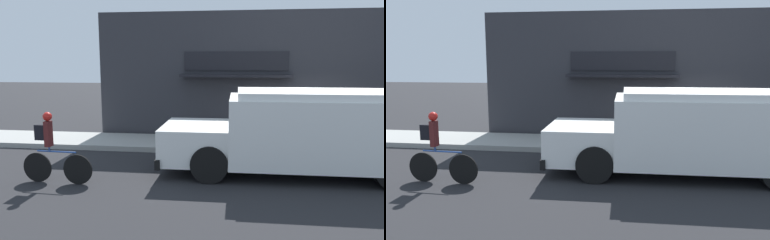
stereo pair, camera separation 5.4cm
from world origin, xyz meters
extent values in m
plane|color=#232326|center=(0.00, 0.00, 0.00)|extent=(70.00, 70.00, 0.00)
cube|color=#999993|center=(0.00, 1.07, 0.08)|extent=(28.00, 2.13, 0.17)
cube|color=#2D2D33|center=(0.00, 2.35, 2.30)|extent=(15.26, 0.18, 4.60)
cube|color=black|center=(-2.61, 2.24, 2.85)|extent=(3.68, 0.05, 0.67)
cube|color=black|center=(-2.61, 1.95, 2.35)|extent=(3.86, 0.62, 0.10)
cube|color=white|center=(-0.18, -1.62, 1.14)|extent=(5.01, 2.44, 1.65)
cube|color=white|center=(-3.53, -1.66, 0.77)|extent=(1.74, 2.22, 0.91)
cube|color=white|center=(-0.18, -1.62, 2.05)|extent=(4.61, 2.25, 0.17)
cube|color=black|center=(-4.35, -1.67, 0.41)|extent=(0.15, 2.34, 0.24)
cube|color=red|center=(-1.57, -0.20, 1.22)|extent=(0.03, 0.44, 0.44)
cylinder|color=black|center=(-3.13, -0.62, 0.45)|extent=(0.90, 0.27, 0.90)
cylinder|color=black|center=(-3.10, -2.69, 0.45)|extent=(0.90, 0.27, 0.90)
cylinder|color=black|center=(1.03, -0.58, 0.45)|extent=(0.90, 0.27, 0.90)
cylinder|color=black|center=(-6.14, -3.21, 0.36)|extent=(0.71, 0.07, 0.71)
cylinder|color=black|center=(-7.17, -3.16, 0.36)|extent=(0.71, 0.07, 0.71)
cylinder|color=#234793|center=(-6.65, -3.19, 0.76)|extent=(0.98, 0.08, 0.04)
cylinder|color=#234793|center=(-6.83, -3.18, 0.82)|extent=(0.04, 0.04, 0.12)
cube|color=#561E1E|center=(-6.83, -3.18, 1.18)|extent=(0.13, 0.21, 0.60)
sphere|color=red|center=(-6.83, -3.18, 1.59)|extent=(0.21, 0.21, 0.21)
cube|color=black|center=(-7.02, -3.17, 1.21)|extent=(0.27, 0.15, 0.36)
cylinder|color=#2D5138|center=(2.17, 1.67, 0.58)|extent=(0.62, 0.62, 0.82)
cylinder|color=black|center=(2.17, 1.67, 1.01)|extent=(0.63, 0.63, 0.04)
camera|label=1|loc=(-2.38, -11.22, 2.88)|focal=35.00mm
camera|label=2|loc=(-2.32, -11.21, 2.88)|focal=35.00mm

